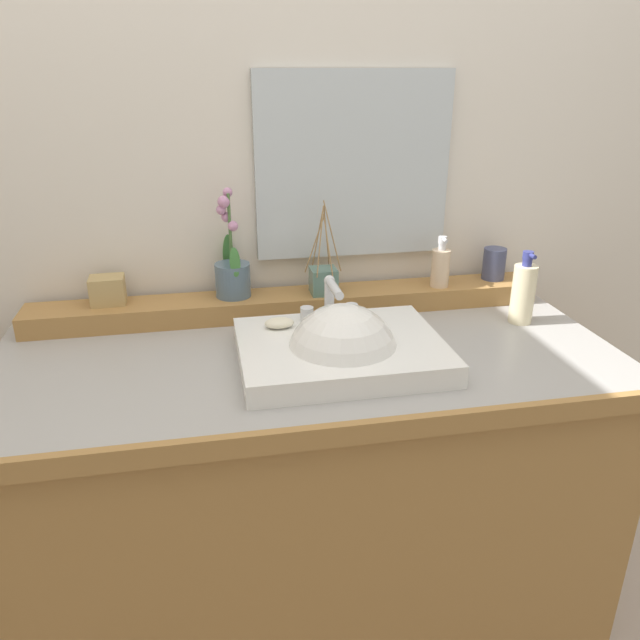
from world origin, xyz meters
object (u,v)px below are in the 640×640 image
(potted_plant, at_px, (232,271))
(lotion_bottle, at_px, (523,293))
(tumbler_cup, at_px, (494,264))
(reed_diffuser, at_px, (323,280))
(sink_basin, at_px, (342,356))
(trinket_box, at_px, (108,290))
(soap_dispenser, at_px, (440,266))
(soap_bar, at_px, (279,323))

(potted_plant, distance_m, lotion_bottle, 0.76)
(tumbler_cup, distance_m, reed_diffuser, 0.51)
(sink_basin, height_order, tumbler_cup, sink_basin)
(potted_plant, bearing_deg, trinket_box, 179.26)
(soap_dispenser, height_order, tumbler_cup, soap_dispenser)
(potted_plant, relative_size, tumbler_cup, 3.16)
(soap_bar, xyz_separation_m, reed_diffuser, (0.15, 0.20, 0.03))
(reed_diffuser, relative_size, trinket_box, 2.93)
(soap_bar, height_order, tumbler_cup, tumbler_cup)
(reed_diffuser, bearing_deg, trinket_box, 176.84)
(soap_dispenser, height_order, trinket_box, soap_dispenser)
(tumbler_cup, relative_size, reed_diffuser, 0.36)
(lotion_bottle, bearing_deg, tumbler_cup, 87.02)
(sink_basin, relative_size, reed_diffuser, 1.82)
(potted_plant, bearing_deg, tumbler_cup, -0.02)
(tumbler_cup, xyz_separation_m, lotion_bottle, (-0.01, -0.19, -0.02))
(soap_bar, xyz_separation_m, tumbler_cup, (0.65, 0.23, 0.04))
(soap_bar, bearing_deg, soap_dispenser, 22.75)
(soap_bar, relative_size, trinket_box, 0.82)
(soap_bar, xyz_separation_m, potted_plant, (-0.09, 0.23, 0.06))
(soap_dispenser, xyz_separation_m, trinket_box, (-0.89, 0.04, -0.02))
(sink_basin, distance_m, tumbler_cup, 0.63)
(soap_bar, height_order, reed_diffuser, reed_diffuser)
(reed_diffuser, xyz_separation_m, lotion_bottle, (0.49, -0.17, -0.01))
(sink_basin, height_order, trinket_box, sink_basin)
(tumbler_cup, distance_m, lotion_bottle, 0.19)
(soap_bar, relative_size, potted_plant, 0.25)
(potted_plant, bearing_deg, reed_diffuser, -6.36)
(potted_plant, bearing_deg, soap_dispenser, -3.19)
(soap_bar, xyz_separation_m, soap_dispenser, (0.48, 0.20, 0.05))
(potted_plant, bearing_deg, lotion_bottle, -14.72)
(potted_plant, distance_m, soap_dispenser, 0.57)
(sink_basin, bearing_deg, soap_dispenser, 41.52)
(soap_bar, bearing_deg, lotion_bottle, 3.42)
(soap_bar, height_order, lotion_bottle, lotion_bottle)
(soap_bar, relative_size, lotion_bottle, 0.36)
(tumbler_cup, bearing_deg, reed_diffuser, -177.00)
(trinket_box, bearing_deg, soap_bar, -31.64)
(sink_basin, distance_m, soap_bar, 0.17)
(potted_plant, xyz_separation_m, soap_dispenser, (0.57, -0.03, -0.01))
(trinket_box, xyz_separation_m, lotion_bottle, (1.05, -0.20, -0.01))
(soap_bar, height_order, potted_plant, potted_plant)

